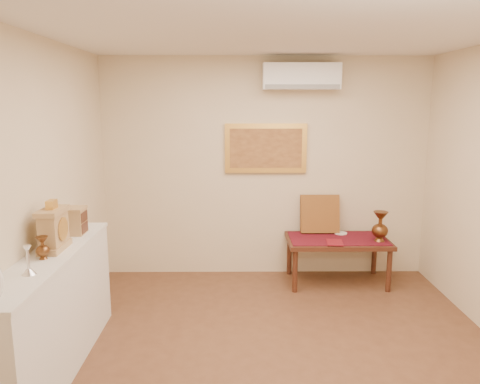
{
  "coord_description": "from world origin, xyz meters",
  "views": [
    {
      "loc": [
        -0.36,
        -3.49,
        2.15
      ],
      "look_at": [
        -0.32,
        1.15,
        1.26
      ],
      "focal_mm": 35.0,
      "sensor_mm": 36.0,
      "label": 1
    }
  ],
  "objects_px": {
    "brass_urn_tall": "(380,223)",
    "display_ledge": "(53,314)",
    "low_table": "(337,244)",
    "mantel_clock": "(54,229)",
    "wooden_chest": "(76,221)"
  },
  "relations": [
    {
      "from": "display_ledge",
      "to": "low_table",
      "type": "relative_size",
      "value": 1.68
    },
    {
      "from": "display_ledge",
      "to": "mantel_clock",
      "type": "distance_m",
      "value": 0.68
    },
    {
      "from": "display_ledge",
      "to": "wooden_chest",
      "type": "xyz_separation_m",
      "value": [
        0.02,
        0.61,
        0.61
      ]
    },
    {
      "from": "brass_urn_tall",
      "to": "mantel_clock",
      "type": "relative_size",
      "value": 1.05
    },
    {
      "from": "brass_urn_tall",
      "to": "wooden_chest",
      "type": "bearing_deg",
      "value": -159.75
    },
    {
      "from": "mantel_clock",
      "to": "wooden_chest",
      "type": "relative_size",
      "value": 1.68
    },
    {
      "from": "low_table",
      "to": "brass_urn_tall",
      "type": "bearing_deg",
      "value": -14.63
    },
    {
      "from": "wooden_chest",
      "to": "low_table",
      "type": "relative_size",
      "value": 0.2
    },
    {
      "from": "brass_urn_tall",
      "to": "low_table",
      "type": "distance_m",
      "value": 0.56
    },
    {
      "from": "brass_urn_tall",
      "to": "display_ledge",
      "type": "height_order",
      "value": "brass_urn_tall"
    },
    {
      "from": "wooden_chest",
      "to": "display_ledge",
      "type": "bearing_deg",
      "value": -91.65
    },
    {
      "from": "mantel_clock",
      "to": "low_table",
      "type": "distance_m",
      "value": 3.26
    },
    {
      "from": "brass_urn_tall",
      "to": "display_ledge",
      "type": "bearing_deg",
      "value": -150.72
    },
    {
      "from": "display_ledge",
      "to": "low_table",
      "type": "distance_m",
      "value": 3.27
    },
    {
      "from": "wooden_chest",
      "to": "mantel_clock",
      "type": "bearing_deg",
      "value": -92.15
    }
  ]
}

